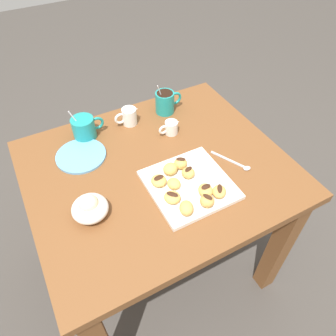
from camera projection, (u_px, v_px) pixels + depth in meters
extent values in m
plane|color=#423D38|center=(161.00, 260.00, 1.69)|extent=(8.00, 8.00, 0.00)
cube|color=brown|center=(158.00, 170.00, 1.18)|extent=(0.93, 0.80, 0.04)
cube|color=brown|center=(280.00, 246.00, 1.37)|extent=(0.07, 0.07, 0.69)
cube|color=brown|center=(51.00, 205.00, 1.52)|extent=(0.07, 0.07, 0.69)
cube|color=brown|center=(197.00, 150.00, 1.78)|extent=(0.07, 0.07, 0.69)
cube|color=white|center=(189.00, 185.00, 1.10)|extent=(0.27, 0.27, 0.02)
cylinder|color=teal|center=(84.00, 128.00, 1.25)|extent=(0.09, 0.09, 0.09)
torus|color=teal|center=(97.00, 123.00, 1.27)|extent=(0.06, 0.01, 0.06)
cylinder|color=black|center=(82.00, 120.00, 1.22)|extent=(0.08, 0.08, 0.01)
cylinder|color=silver|center=(78.00, 123.00, 1.22)|extent=(0.05, 0.02, 0.11)
cylinder|color=teal|center=(165.00, 102.00, 1.37)|extent=(0.08, 0.08, 0.09)
torus|color=teal|center=(175.00, 98.00, 1.38)|extent=(0.06, 0.01, 0.06)
cylinder|color=black|center=(165.00, 94.00, 1.34)|extent=(0.07, 0.07, 0.01)
cylinder|color=silver|center=(161.00, 96.00, 1.33)|extent=(0.05, 0.02, 0.12)
cylinder|color=white|center=(129.00, 116.00, 1.32)|extent=(0.06, 0.06, 0.07)
cone|color=white|center=(135.00, 109.00, 1.31)|extent=(0.02, 0.02, 0.02)
torus|color=white|center=(120.00, 119.00, 1.30)|extent=(0.05, 0.01, 0.05)
cylinder|color=white|center=(129.00, 111.00, 1.29)|extent=(0.05, 0.05, 0.01)
ellipsoid|color=white|center=(90.00, 208.00, 1.00)|extent=(0.12, 0.12, 0.06)
sphere|color=#F4E5B2|center=(89.00, 204.00, 0.98)|extent=(0.06, 0.06, 0.06)
ellipsoid|color=green|center=(92.00, 199.00, 0.97)|extent=(0.03, 0.02, 0.01)
cylinder|color=white|center=(171.00, 128.00, 1.28)|extent=(0.05, 0.05, 0.05)
cone|color=white|center=(177.00, 122.00, 1.28)|extent=(0.02, 0.02, 0.02)
torus|color=white|center=(163.00, 130.00, 1.27)|extent=(0.04, 0.01, 0.04)
cylinder|color=#381E11|center=(171.00, 123.00, 1.26)|extent=(0.04, 0.04, 0.01)
cylinder|color=#66A8DB|center=(81.00, 156.00, 1.20)|extent=(0.19, 0.19, 0.01)
cube|color=silver|center=(229.00, 160.00, 1.19)|extent=(0.07, 0.14, 0.00)
ellipsoid|color=silver|center=(247.00, 168.00, 1.16)|extent=(0.03, 0.02, 0.01)
ellipsoid|color=#DBA351|center=(205.00, 190.00, 1.05)|extent=(0.06, 0.07, 0.04)
ellipsoid|color=#381E11|center=(206.00, 187.00, 1.03)|extent=(0.03, 0.02, 0.00)
ellipsoid|color=#DBA351|center=(186.00, 208.00, 1.00)|extent=(0.06, 0.07, 0.04)
ellipsoid|color=#DBA351|center=(219.00, 192.00, 1.05)|extent=(0.07, 0.07, 0.03)
ellipsoid|color=#381E11|center=(220.00, 188.00, 1.04)|extent=(0.03, 0.04, 0.00)
ellipsoid|color=#DBA351|center=(172.00, 197.00, 1.03)|extent=(0.07, 0.08, 0.03)
ellipsoid|color=#381E11|center=(172.00, 194.00, 1.02)|extent=(0.04, 0.04, 0.00)
ellipsoid|color=#DBA351|center=(207.00, 201.00, 1.02)|extent=(0.06, 0.06, 0.04)
ellipsoid|color=#381E11|center=(208.00, 197.00, 1.00)|extent=(0.03, 0.04, 0.00)
ellipsoid|color=#DBA351|center=(175.00, 183.00, 1.07)|extent=(0.05, 0.06, 0.03)
ellipsoid|color=#DBA351|center=(159.00, 181.00, 1.08)|extent=(0.06, 0.06, 0.03)
ellipsoid|color=#381E11|center=(159.00, 178.00, 1.07)|extent=(0.04, 0.02, 0.00)
ellipsoid|color=#DBA351|center=(181.00, 163.00, 1.13)|extent=(0.06, 0.06, 0.04)
ellipsoid|color=#381E11|center=(181.00, 159.00, 1.12)|extent=(0.04, 0.03, 0.00)
ellipsoid|color=#DBA351|center=(188.00, 173.00, 1.10)|extent=(0.06, 0.06, 0.04)
ellipsoid|color=#381E11|center=(188.00, 169.00, 1.09)|extent=(0.04, 0.03, 0.00)
ellipsoid|color=#DBA351|center=(170.00, 169.00, 1.11)|extent=(0.07, 0.07, 0.04)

